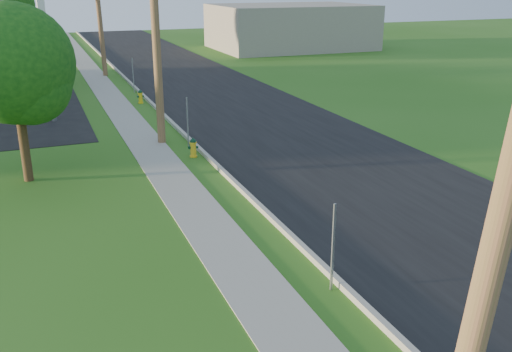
{
  "coord_description": "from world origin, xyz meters",
  "views": [
    {
      "loc": [
        -5.2,
        -5.27,
        6.37
      ],
      "look_at": [
        0.0,
        8.0,
        1.4
      ],
      "focal_mm": 40.0,
      "sensor_mm": 36.0,
      "label": 1
    }
  ],
  "objects_px": {
    "tree_lot": "(6,7)",
    "hydrant_mid": "(193,148)",
    "utility_pole_far": "(98,3)",
    "tree_verge": "(17,69)",
    "utility_pole_mid": "(155,17)",
    "hydrant_far": "(140,97)",
    "price_pylon": "(40,0)"
  },
  "relations": [
    {
      "from": "tree_lot",
      "to": "hydrant_mid",
      "type": "relative_size",
      "value": 8.84
    },
    {
      "from": "tree_lot",
      "to": "hydrant_mid",
      "type": "distance_m",
      "value": 29.17
    },
    {
      "from": "utility_pole_far",
      "to": "hydrant_mid",
      "type": "xyz_separation_m",
      "value": [
        0.67,
        -20.38,
        -4.44
      ]
    },
    {
      "from": "tree_verge",
      "to": "utility_pole_mid",
      "type": "bearing_deg",
      "value": 30.68
    },
    {
      "from": "hydrant_mid",
      "to": "hydrant_far",
      "type": "bearing_deg",
      "value": 90.17
    },
    {
      "from": "utility_pole_far",
      "to": "tree_verge",
      "type": "height_order",
      "value": "utility_pole_far"
    },
    {
      "from": "tree_lot",
      "to": "hydrant_mid",
      "type": "height_order",
      "value": "tree_lot"
    },
    {
      "from": "utility_pole_far",
      "to": "price_pylon",
      "type": "distance_m",
      "value": 13.11
    },
    {
      "from": "tree_verge",
      "to": "hydrant_far",
      "type": "distance_m",
      "value": 12.84
    },
    {
      "from": "utility_pole_mid",
      "to": "hydrant_mid",
      "type": "height_order",
      "value": "utility_pole_mid"
    },
    {
      "from": "price_pylon",
      "to": "hydrant_far",
      "type": "relative_size",
      "value": 9.27
    },
    {
      "from": "utility_pole_far",
      "to": "hydrant_mid",
      "type": "distance_m",
      "value": 20.87
    },
    {
      "from": "utility_pole_far",
      "to": "price_pylon",
      "type": "xyz_separation_m",
      "value": [
        -3.9,
        -12.5,
        0.63
      ]
    },
    {
      "from": "utility_pole_far",
      "to": "tree_lot",
      "type": "xyz_separation_m",
      "value": [
        -5.84,
        7.78,
        -0.53
      ]
    },
    {
      "from": "hydrant_far",
      "to": "tree_verge",
      "type": "bearing_deg",
      "value": -117.2
    },
    {
      "from": "utility_pole_mid",
      "to": "tree_lot",
      "type": "height_order",
      "value": "utility_pole_mid"
    },
    {
      "from": "tree_verge",
      "to": "hydrant_far",
      "type": "height_order",
      "value": "tree_verge"
    },
    {
      "from": "hydrant_mid",
      "to": "hydrant_far",
      "type": "distance_m",
      "value": 10.43
    },
    {
      "from": "hydrant_far",
      "to": "price_pylon",
      "type": "bearing_deg",
      "value": -150.75
    },
    {
      "from": "tree_lot",
      "to": "hydrant_mid",
      "type": "bearing_deg",
      "value": -76.98
    },
    {
      "from": "price_pylon",
      "to": "hydrant_far",
      "type": "distance_m",
      "value": 7.27
    },
    {
      "from": "utility_pole_mid",
      "to": "tree_verge",
      "type": "height_order",
      "value": "utility_pole_mid"
    },
    {
      "from": "utility_pole_mid",
      "to": "price_pylon",
      "type": "height_order",
      "value": "utility_pole_mid"
    },
    {
      "from": "utility_pole_mid",
      "to": "hydrant_far",
      "type": "height_order",
      "value": "utility_pole_mid"
    },
    {
      "from": "utility_pole_far",
      "to": "tree_verge",
      "type": "bearing_deg",
      "value": -103.47
    },
    {
      "from": "utility_pole_mid",
      "to": "price_pylon",
      "type": "bearing_deg",
      "value": 125.34
    },
    {
      "from": "price_pylon",
      "to": "utility_pole_mid",
      "type": "bearing_deg",
      "value": -54.66
    },
    {
      "from": "utility_pole_mid",
      "to": "hydrant_mid",
      "type": "bearing_deg",
      "value": -74.25
    },
    {
      "from": "utility_pole_mid",
      "to": "tree_verge",
      "type": "xyz_separation_m",
      "value": [
        -5.03,
        -2.98,
        -1.26
      ]
    },
    {
      "from": "hydrant_far",
      "to": "tree_lot",
      "type": "bearing_deg",
      "value": 110.08
    },
    {
      "from": "utility_pole_mid",
      "to": "utility_pole_far",
      "type": "relative_size",
      "value": 1.03
    },
    {
      "from": "utility_pole_mid",
      "to": "tree_lot",
      "type": "xyz_separation_m",
      "value": [
        -5.84,
        25.78,
        -0.68
      ]
    }
  ]
}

